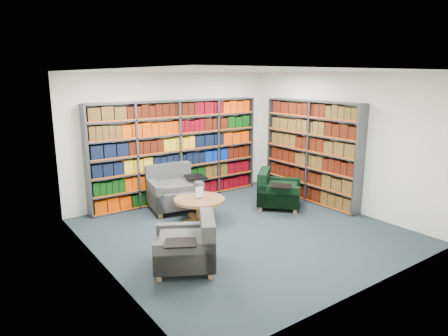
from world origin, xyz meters
TOP-DOWN VIEW (x-y plane):
  - room_shell at (0.00, 0.00)m, footprint 5.02×5.02m
  - bookshelf_back at (0.00, 2.34)m, footprint 4.00×0.28m
  - bookshelf_right at (2.34, 0.60)m, footprint 0.28×2.50m
  - chair_teal_left at (-0.41, 1.89)m, footprint 1.26×1.16m
  - chair_green_right at (1.40, 0.70)m, footprint 1.21×1.21m
  - chair_teal_front at (-1.49, -0.66)m, footprint 1.16×1.16m
  - coffee_table at (-0.38, 0.88)m, footprint 0.97×0.97m

SIDE VIEW (x-z plane):
  - chair_teal_front at x=-1.49m, z-range -0.07..0.70m
  - chair_green_right at x=1.40m, z-range -0.08..0.70m
  - chair_teal_left at x=-0.41m, z-range -0.09..0.82m
  - coffee_table at x=-0.38m, z-range 0.02..0.70m
  - bookshelf_back at x=0.00m, z-range 0.00..2.20m
  - bookshelf_right at x=2.34m, z-range 0.00..2.20m
  - room_shell at x=0.00m, z-range -0.01..2.81m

